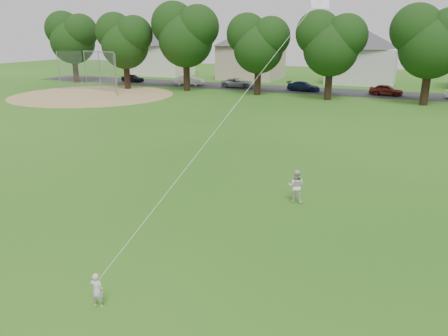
% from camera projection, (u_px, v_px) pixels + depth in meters
% --- Properties ---
extents(ground, '(160.00, 160.00, 0.00)m').
position_uv_depth(ground, '(156.00, 244.00, 14.63)').
color(ground, '#235714').
rests_on(ground, ground).
extents(street, '(90.00, 7.00, 0.01)m').
position_uv_depth(street, '(349.00, 92.00, 51.30)').
color(street, '#2D2D30').
rests_on(street, ground).
extents(dirt_infield, '(18.00, 18.00, 0.02)m').
position_uv_depth(dirt_infield, '(93.00, 95.00, 49.11)').
color(dirt_infield, '#9E7F51').
rests_on(dirt_infield, ground).
extents(toddler, '(0.40, 0.31, 0.98)m').
position_uv_depth(toddler, '(97.00, 290.00, 11.13)').
color(toddler, silver).
rests_on(toddler, ground).
extents(older_boy, '(0.72, 0.58, 1.40)m').
position_uv_depth(older_boy, '(296.00, 186.00, 18.02)').
color(older_boy, silver).
rests_on(older_boy, ground).
extents(kite, '(1.96, 5.87, 13.48)m').
position_uv_depth(kite, '(232.00, 109.00, 14.16)').
color(kite, silver).
rests_on(kite, ground).
extents(baseball_backstop, '(10.26, 3.66, 4.59)m').
position_uv_depth(baseball_backstop, '(96.00, 72.00, 51.92)').
color(baseball_backstop, gray).
rests_on(baseball_backstop, ground).
extents(tree_row, '(81.52, 9.06, 11.89)m').
position_uv_depth(tree_row, '(373.00, 34.00, 42.98)').
color(tree_row, black).
rests_on(tree_row, ground).
extents(parked_cars, '(54.22, 2.40, 1.28)m').
position_uv_depth(parked_cars, '(317.00, 87.00, 51.62)').
color(parked_cars, black).
rests_on(parked_cars, ground).
extents(house_row, '(77.42, 13.73, 10.06)m').
position_uv_depth(house_row, '(371.00, 49.00, 58.23)').
color(house_row, white).
rests_on(house_row, ground).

